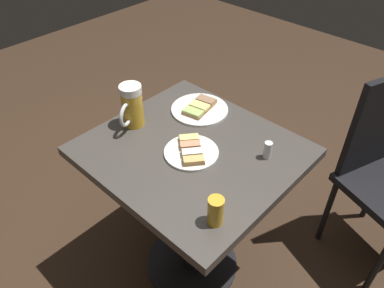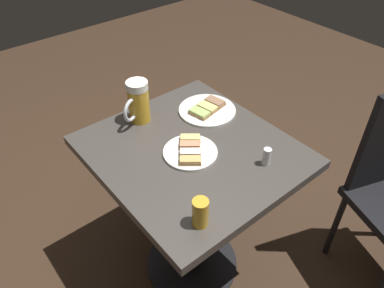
% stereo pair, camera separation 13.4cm
% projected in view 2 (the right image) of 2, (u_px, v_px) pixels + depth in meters
% --- Properties ---
extents(ground_plane, '(6.00, 6.00, 0.00)m').
position_uv_depth(ground_plane, '(192.00, 263.00, 1.84)').
color(ground_plane, '#382619').
extents(cafe_table, '(0.73, 0.67, 0.75)m').
position_uv_depth(cafe_table, '(192.00, 182.00, 1.47)').
color(cafe_table, black).
rests_on(cafe_table, ground_plane).
extents(plate_near, '(0.20, 0.20, 0.03)m').
position_uv_depth(plate_near, '(190.00, 151.00, 1.33)').
color(plate_near, white).
rests_on(plate_near, cafe_table).
extents(plate_far, '(0.24, 0.24, 0.03)m').
position_uv_depth(plate_far, '(207.00, 109.00, 1.54)').
color(plate_far, white).
rests_on(plate_far, cafe_table).
extents(beer_mug, '(0.09, 0.14, 0.17)m').
position_uv_depth(beer_mug, '(138.00, 102.00, 1.44)').
color(beer_mug, gold).
rests_on(beer_mug, cafe_table).
extents(beer_glass_small, '(0.05, 0.05, 0.10)m').
position_uv_depth(beer_glass_small, '(200.00, 213.00, 1.07)').
color(beer_glass_small, gold).
rests_on(beer_glass_small, cafe_table).
extents(salt_shaker, '(0.03, 0.03, 0.07)m').
position_uv_depth(salt_shaker, '(267.00, 157.00, 1.27)').
color(salt_shaker, silver).
rests_on(salt_shaker, cafe_table).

